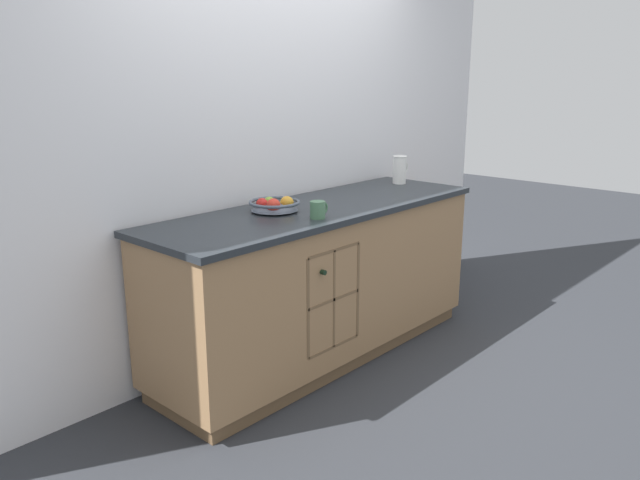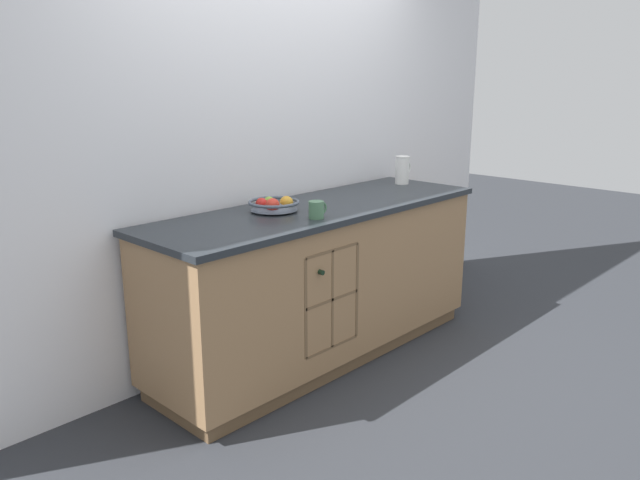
% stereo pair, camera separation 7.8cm
% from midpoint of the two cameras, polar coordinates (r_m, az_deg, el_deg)
% --- Properties ---
extents(ground_plane, '(14.00, 14.00, 0.00)m').
position_cam_midpoint_polar(ground_plane, '(3.93, 0.58, -10.34)').
color(ground_plane, '#2D3035').
extents(back_wall, '(4.60, 0.06, 2.55)m').
position_cam_midpoint_polar(back_wall, '(3.85, -3.73, 8.90)').
color(back_wall, white).
rests_on(back_wall, ground_plane).
extents(kitchen_island, '(2.24, 0.70, 0.94)m').
position_cam_midpoint_polar(kitchen_island, '(3.75, 0.60, -3.78)').
color(kitchen_island, brown).
rests_on(kitchen_island, ground_plane).
extents(fruit_bowl, '(0.29, 0.29, 0.09)m').
position_cam_midpoint_polar(fruit_bowl, '(3.48, -3.60, 3.28)').
color(fruit_bowl, '#4C5666').
rests_on(fruit_bowl, kitchen_island).
extents(white_pitcher, '(0.15, 0.10, 0.19)m').
position_cam_midpoint_polar(white_pitcher, '(4.40, 8.06, 6.42)').
color(white_pitcher, white).
rests_on(white_pitcher, kitchen_island).
extents(ceramic_mug, '(0.12, 0.08, 0.09)m').
position_cam_midpoint_polar(ceramic_mug, '(3.31, 0.38, 2.79)').
color(ceramic_mug, '#4C7A56').
rests_on(ceramic_mug, kitchen_island).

